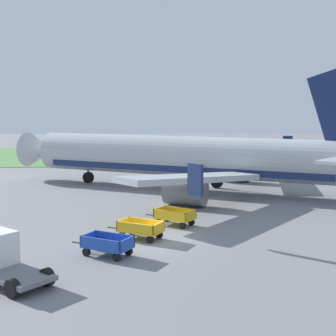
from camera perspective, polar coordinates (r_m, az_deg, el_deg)
name	(u,v)px	position (r m, az deg, el deg)	size (l,w,h in m)	color
ground_plane	(152,241)	(28.47, -1.86, -8.53)	(220.00, 220.00, 0.00)	slate
grass_strip	(158,156)	(75.84, -1.14, 1.43)	(220.00, 28.00, 0.06)	#518442
airplane	(194,158)	(44.51, 3.11, 1.21)	(35.56, 29.20, 11.34)	#B2B7BC
baggage_cart_nearest	(107,244)	(25.77, -7.14, -8.89)	(3.48, 2.41, 1.07)	#234CB2
baggage_cart_second_in_row	(140,229)	(28.75, -3.26, -7.13)	(3.49, 2.39, 1.07)	gold
baggage_cart_third_in_row	(175,216)	(31.91, 0.77, -5.67)	(3.38, 2.56, 1.07)	gold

